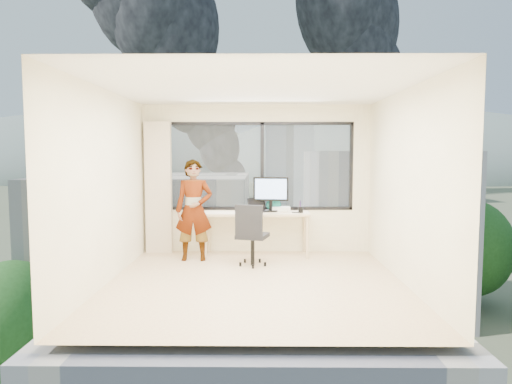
{
  "coord_description": "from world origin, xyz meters",
  "views": [
    {
      "loc": [
        0.06,
        -5.92,
        1.74
      ],
      "look_at": [
        0.0,
        1.0,
        1.15
      ],
      "focal_mm": 31.33,
      "sensor_mm": 36.0,
      "label": 1
    }
  ],
  "objects_px": {
    "person": "(194,210)",
    "game_console": "(281,208)",
    "monitor": "(271,194)",
    "laptop": "(259,206)",
    "handbag": "(274,205)",
    "desk": "(256,234)",
    "chair": "(253,234)"
  },
  "relations": [
    {
      "from": "desk",
      "to": "handbag",
      "type": "relative_size",
      "value": 6.64
    },
    {
      "from": "game_console",
      "to": "laptop",
      "type": "relative_size",
      "value": 0.91
    },
    {
      "from": "desk",
      "to": "monitor",
      "type": "bearing_deg",
      "value": 19.59
    },
    {
      "from": "person",
      "to": "monitor",
      "type": "height_order",
      "value": "person"
    },
    {
      "from": "chair",
      "to": "game_console",
      "type": "distance_m",
      "value": 1.05
    },
    {
      "from": "desk",
      "to": "handbag",
      "type": "bearing_deg",
      "value": 33.35
    },
    {
      "from": "chair",
      "to": "game_console",
      "type": "relative_size",
      "value": 3.18
    },
    {
      "from": "game_console",
      "to": "handbag",
      "type": "bearing_deg",
      "value": 175.56
    },
    {
      "from": "chair",
      "to": "laptop",
      "type": "height_order",
      "value": "chair"
    },
    {
      "from": "handbag",
      "to": "chair",
      "type": "bearing_deg",
      "value": -105.71
    },
    {
      "from": "game_console",
      "to": "handbag",
      "type": "xyz_separation_m",
      "value": [
        -0.13,
        0.01,
        0.07
      ]
    },
    {
      "from": "person",
      "to": "laptop",
      "type": "xyz_separation_m",
      "value": [
        1.06,
        0.37,
        0.03
      ]
    },
    {
      "from": "chair",
      "to": "laptop",
      "type": "bearing_deg",
      "value": 97.8
    },
    {
      "from": "desk",
      "to": "laptop",
      "type": "xyz_separation_m",
      "value": [
        0.04,
        0.02,
        0.48
      ]
    },
    {
      "from": "chair",
      "to": "handbag",
      "type": "relative_size",
      "value": 3.66
    },
    {
      "from": "chair",
      "to": "handbag",
      "type": "xyz_separation_m",
      "value": [
        0.35,
        0.9,
        0.36
      ]
    },
    {
      "from": "handbag",
      "to": "laptop",
      "type": "bearing_deg",
      "value": -139.77
    },
    {
      "from": "monitor",
      "to": "game_console",
      "type": "relative_size",
      "value": 1.94
    },
    {
      "from": "monitor",
      "to": "person",
      "type": "bearing_deg",
      "value": -155.47
    },
    {
      "from": "desk",
      "to": "monitor",
      "type": "relative_size",
      "value": 2.97
    },
    {
      "from": "desk",
      "to": "person",
      "type": "distance_m",
      "value": 1.17
    },
    {
      "from": "laptop",
      "to": "person",
      "type": "bearing_deg",
      "value": 177.78
    },
    {
      "from": "person",
      "to": "game_console",
      "type": "distance_m",
      "value": 1.54
    },
    {
      "from": "laptop",
      "to": "handbag",
      "type": "relative_size",
      "value": 1.27
    },
    {
      "from": "monitor",
      "to": "handbag",
      "type": "xyz_separation_m",
      "value": [
        0.05,
        0.11,
        -0.2
      ]
    },
    {
      "from": "person",
      "to": "handbag",
      "type": "relative_size",
      "value": 6.1
    },
    {
      "from": "laptop",
      "to": "handbag",
      "type": "height_order",
      "value": "laptop"
    },
    {
      "from": "laptop",
      "to": "chair",
      "type": "bearing_deg",
      "value": -119.15
    },
    {
      "from": "person",
      "to": "chair",
      "type": "bearing_deg",
      "value": -23.08
    },
    {
      "from": "desk",
      "to": "chair",
      "type": "xyz_separation_m",
      "value": [
        -0.05,
        -0.7,
        0.12
      ]
    },
    {
      "from": "handbag",
      "to": "desk",
      "type": "bearing_deg",
      "value": -140.84
    },
    {
      "from": "game_console",
      "to": "monitor",
      "type": "bearing_deg",
      "value": -151.31
    }
  ]
}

